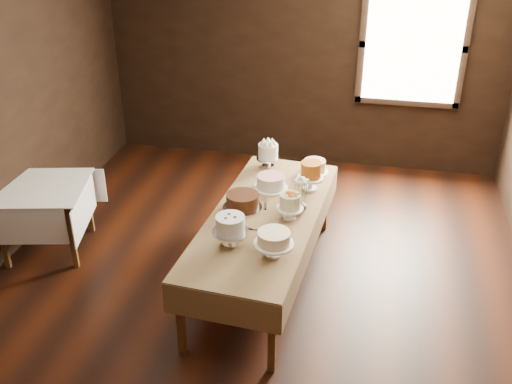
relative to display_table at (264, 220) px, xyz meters
The scene contains 19 objects.
floor 0.71m from the display_table, 108.32° to the right, with size 5.00×6.00×0.01m, color black.
wall_back 2.88m from the display_table, 91.47° to the left, with size 5.00×0.02×2.80m, color black.
window 3.13m from the display_table, 65.73° to the left, with size 1.10×0.05×1.30m, color #FFEABF.
display_table is the anchor object (origin of this frame).
side_table 2.23m from the display_table, behind, with size 1.01×1.01×0.71m.
cake_meringue 1.00m from the display_table, 99.21° to the left, with size 0.26×0.26×0.26m.
cake_speckled 1.00m from the display_table, 70.82° to the left, with size 0.28×0.28×0.13m.
cake_lattice 0.52m from the display_table, 94.52° to the left, with size 0.37×0.37×0.12m.
cake_caramel 0.68m from the display_table, 59.54° to the left, with size 0.27×0.27×0.29m.
cake_chocolate 0.26m from the display_table, 158.97° to the left, with size 0.36×0.36×0.14m.
cake_flowers 0.28m from the display_table, ahead, with size 0.24×0.24×0.25m.
cake_swirl 0.58m from the display_table, 108.20° to the right, with size 0.30×0.30×0.27m.
cake_cream 0.65m from the display_table, 71.91° to the right, with size 0.32×0.32×0.23m.
cake_server_a 0.29m from the display_table, 84.13° to the right, with size 0.24×0.03×0.01m, color silver.
cake_server_b 0.43m from the display_table, 56.45° to the right, with size 0.24×0.03×0.01m, color silver.
cake_server_c 0.26m from the display_table, 97.78° to the left, with size 0.24×0.03×0.01m, color silver.
cake_server_d 0.32m from the display_table, 40.19° to the left, with size 0.24×0.03×0.01m, color silver.
flower_vase 0.34m from the display_table, 22.71° to the left, with size 0.12×0.12×0.12m, color #2D2823.
flower_bouquet 0.44m from the display_table, 22.71° to the left, with size 0.14×0.14×0.20m, color white, non-canonical shape.
Camera 1 is at (0.95, -4.20, 3.36)m, focal length 41.36 mm.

